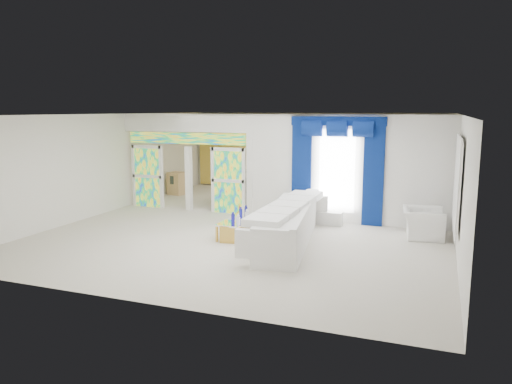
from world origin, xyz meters
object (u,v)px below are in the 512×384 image
at_px(coffee_table, 241,227).
at_px(grand_piano, 248,188).
at_px(white_sofa, 289,225).
at_px(console_table, 323,218).
at_px(armchair, 423,223).

bearing_deg(coffee_table, grand_piano, 109.21).
xyz_separation_m(white_sofa, grand_piano, (-2.79, 4.42, 0.09)).
distance_m(white_sofa, console_table, 2.18).
xyz_separation_m(armchair, grand_piano, (-5.75, 2.80, 0.14)).
relative_size(console_table, armchair, 0.98).
height_order(white_sofa, coffee_table, white_sofa).
bearing_deg(white_sofa, grand_piano, 113.68).
relative_size(console_table, grand_piano, 0.55).
xyz_separation_m(coffee_table, armchair, (4.32, 1.33, 0.16)).
height_order(console_table, grand_piano, grand_piano).
xyz_separation_m(console_table, grand_piano, (-3.11, 2.28, 0.32)).
height_order(white_sofa, console_table, white_sofa).
distance_m(console_table, grand_piano, 3.87).
bearing_deg(armchair, coffee_table, 101.69).
bearing_deg(console_table, coffee_table, -132.31).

